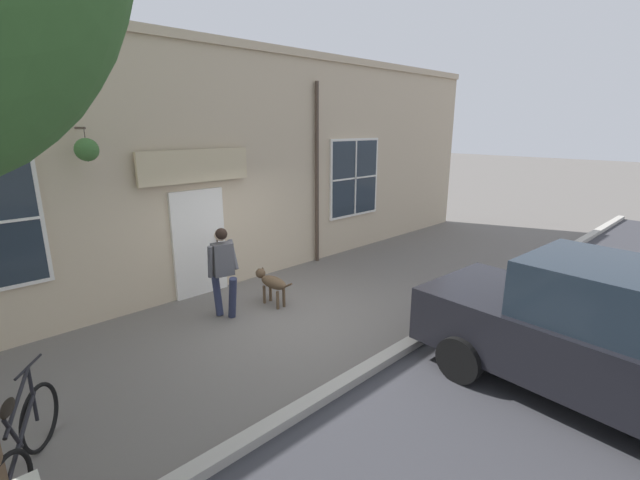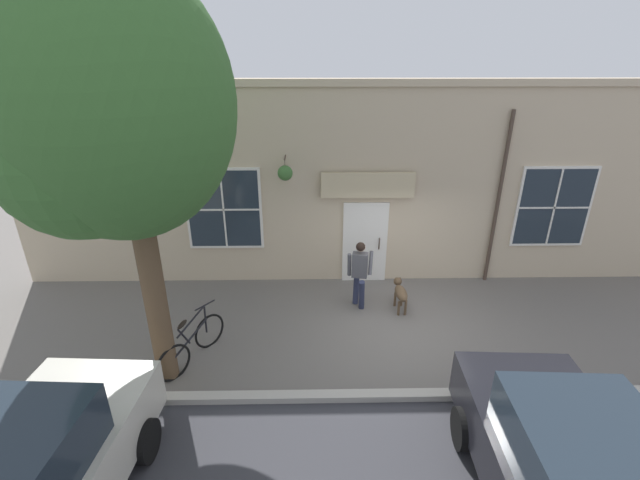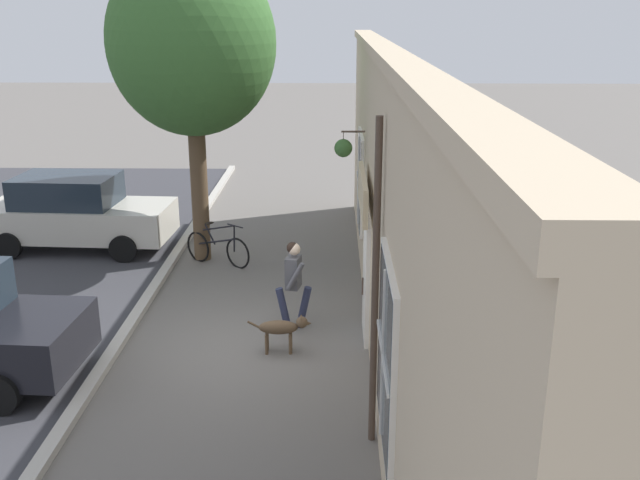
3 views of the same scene
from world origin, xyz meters
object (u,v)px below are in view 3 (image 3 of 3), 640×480
pedestrian_walking (294,278)px  street_tree_by_curb (188,50)px  parked_car_nearest_curb (76,212)px  dog_on_leash (282,328)px  leaning_bicycle (218,248)px

pedestrian_walking → street_tree_by_curb: street_tree_by_curb is taller
street_tree_by_curb → parked_car_nearest_curb: 4.79m
parked_car_nearest_curb → pedestrian_walking: bearing=140.7°
dog_on_leash → street_tree_by_curb: 6.65m
pedestrian_walking → street_tree_by_curb: 5.75m
dog_on_leash → parked_car_nearest_curb: size_ratio=0.24×
leaning_bicycle → parked_car_nearest_curb: parked_car_nearest_curb is taller
street_tree_by_curb → leaning_bicycle: street_tree_by_curb is taller
street_tree_by_curb → leaning_bicycle: 4.26m
dog_on_leash → street_tree_by_curb: size_ratio=0.16×
dog_on_leash → pedestrian_walking: bearing=-98.8°
leaning_bicycle → parked_car_nearest_curb: 3.67m
street_tree_by_curb → leaning_bicycle: bearing=136.7°
street_tree_by_curb → parked_car_nearest_curb: (2.98, -0.60, -3.70)m
pedestrian_walking → dog_on_leash: pedestrian_walking is taller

